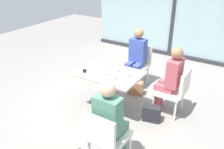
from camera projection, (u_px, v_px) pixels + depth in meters
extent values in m
plane|color=gray|center=(109.00, 107.00, 4.45)|extent=(12.00, 12.00, 0.00)
cube|color=#99B7BC|center=(174.00, 7.00, 6.28)|extent=(4.71, 0.03, 2.70)
cube|color=#2D2D33|center=(174.00, 8.00, 6.25)|extent=(0.08, 0.06, 2.70)
cube|color=#2D2D33|center=(169.00, 53.00, 6.83)|extent=(4.71, 0.10, 0.10)
cube|color=#BCB29E|center=(109.00, 73.00, 4.14)|extent=(1.13, 0.78, 0.04)
cylinder|color=#4C4C51|center=(109.00, 91.00, 4.30)|extent=(0.14, 0.14, 0.69)
cylinder|color=#4C4C51|center=(109.00, 107.00, 4.45)|extent=(0.56, 0.56, 0.02)
cube|color=silver|center=(110.00, 136.00, 3.12)|extent=(0.46, 0.46, 0.06)
cube|color=silver|center=(99.00, 132.00, 2.82)|extent=(0.46, 0.05, 0.42)
cylinder|color=silver|center=(130.00, 145.00, 3.27)|extent=(0.04, 0.04, 0.39)
cylinder|color=silver|center=(106.00, 135.00, 3.47)|extent=(0.04, 0.04, 0.39)
cube|color=silver|center=(169.00, 92.00, 4.15)|extent=(0.46, 0.46, 0.06)
cube|color=silver|center=(185.00, 83.00, 3.92)|extent=(0.05, 0.46, 0.42)
cylinder|color=silver|center=(162.00, 94.00, 4.50)|extent=(0.04, 0.04, 0.39)
cylinder|color=silver|center=(153.00, 104.00, 4.19)|extent=(0.04, 0.04, 0.39)
cylinder|color=silver|center=(182.00, 101.00, 4.30)|extent=(0.04, 0.04, 0.39)
cylinder|color=silver|center=(175.00, 111.00, 4.00)|extent=(0.04, 0.04, 0.39)
cube|color=silver|center=(136.00, 67.00, 5.07)|extent=(0.46, 0.46, 0.06)
cube|color=silver|center=(142.00, 53.00, 5.16)|extent=(0.46, 0.05, 0.42)
cylinder|color=silver|center=(123.00, 78.00, 5.12)|extent=(0.04, 0.04, 0.39)
cylinder|color=silver|center=(140.00, 83.00, 4.93)|extent=(0.04, 0.04, 0.39)
cylinder|color=silver|center=(132.00, 71.00, 5.42)|extent=(0.04, 0.04, 0.39)
cylinder|color=silver|center=(148.00, 75.00, 5.23)|extent=(0.04, 0.04, 0.39)
cylinder|color=#4C7F6B|center=(122.00, 142.00, 3.30)|extent=(0.11, 0.11, 0.45)
cube|color=#4C7F6B|center=(119.00, 130.00, 3.10)|extent=(0.13, 0.32, 0.11)
cylinder|color=#4C7F6B|center=(111.00, 137.00, 3.38)|extent=(0.11, 0.11, 0.45)
cube|color=#4C7F6B|center=(108.00, 125.00, 3.19)|extent=(0.13, 0.32, 0.11)
cube|color=#4C7F6B|center=(108.00, 114.00, 2.91)|extent=(0.34, 0.20, 0.48)
sphere|color=#D8AD8C|center=(108.00, 89.00, 2.75)|extent=(0.20, 0.20, 0.20)
cylinder|color=#B24C56|center=(161.00, 96.00, 4.39)|extent=(0.11, 0.11, 0.45)
cube|color=#B24C56|center=(167.00, 84.00, 4.22)|extent=(0.32, 0.13, 0.11)
cylinder|color=#B24C56|center=(157.00, 100.00, 4.25)|extent=(0.11, 0.11, 0.45)
cube|color=#B24C56|center=(163.00, 88.00, 4.08)|extent=(0.32, 0.13, 0.11)
cube|color=#B24C56|center=(174.00, 73.00, 3.96)|extent=(0.20, 0.34, 0.48)
sphere|color=#936B4C|center=(177.00, 53.00, 3.80)|extent=(0.20, 0.20, 0.20)
cylinder|color=#384C9E|center=(128.00, 77.00, 5.07)|extent=(0.11, 0.11, 0.45)
cube|color=#384C9E|center=(131.00, 64.00, 5.02)|extent=(0.13, 0.32, 0.11)
cylinder|color=#384C9E|center=(136.00, 80.00, 4.98)|extent=(0.11, 0.11, 0.45)
cube|color=#384C9E|center=(138.00, 66.00, 4.93)|extent=(0.13, 0.32, 0.11)
cube|color=#384C9E|center=(138.00, 50.00, 4.94)|extent=(0.34, 0.20, 0.48)
sphere|color=#936B4C|center=(139.00, 33.00, 4.78)|extent=(0.20, 0.20, 0.20)
cylinder|color=silver|center=(128.00, 76.00, 4.00)|extent=(0.06, 0.06, 0.00)
cylinder|color=silver|center=(128.00, 74.00, 3.98)|extent=(0.01, 0.01, 0.08)
cone|color=silver|center=(128.00, 69.00, 3.94)|extent=(0.07, 0.07, 0.09)
cylinder|color=silver|center=(108.00, 68.00, 4.30)|extent=(0.06, 0.06, 0.00)
cylinder|color=silver|center=(108.00, 66.00, 4.28)|extent=(0.01, 0.01, 0.08)
cone|color=silver|center=(108.00, 61.00, 4.24)|extent=(0.07, 0.07, 0.09)
cylinder|color=silver|center=(115.00, 79.00, 3.90)|extent=(0.06, 0.06, 0.00)
cylinder|color=silver|center=(115.00, 77.00, 3.88)|extent=(0.01, 0.01, 0.08)
cone|color=silver|center=(115.00, 72.00, 3.84)|extent=(0.07, 0.07, 0.09)
cylinder|color=silver|center=(117.00, 72.00, 4.13)|extent=(0.06, 0.06, 0.00)
cylinder|color=silver|center=(117.00, 70.00, 4.11)|extent=(0.01, 0.01, 0.08)
cone|color=silver|center=(117.00, 65.00, 4.07)|extent=(0.07, 0.07, 0.09)
cylinder|color=silver|center=(104.00, 75.00, 4.02)|extent=(0.06, 0.06, 0.00)
cylinder|color=silver|center=(104.00, 73.00, 4.00)|extent=(0.01, 0.01, 0.08)
cone|color=silver|center=(104.00, 68.00, 3.96)|extent=(0.07, 0.07, 0.09)
cylinder|color=silver|center=(97.00, 61.00, 4.59)|extent=(0.06, 0.06, 0.00)
cylinder|color=silver|center=(97.00, 59.00, 4.57)|extent=(0.01, 0.01, 0.08)
cone|color=silver|center=(97.00, 54.00, 4.53)|extent=(0.07, 0.07, 0.09)
cylinder|color=white|center=(116.00, 63.00, 4.38)|extent=(0.08, 0.08, 0.09)
cube|color=black|center=(85.00, 71.00, 4.18)|extent=(0.14, 0.16, 0.01)
cube|color=#232328|center=(151.00, 113.00, 4.04)|extent=(0.33, 0.22, 0.28)
cube|color=#A3704C|center=(135.00, 88.00, 4.83)|extent=(0.33, 0.24, 0.28)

